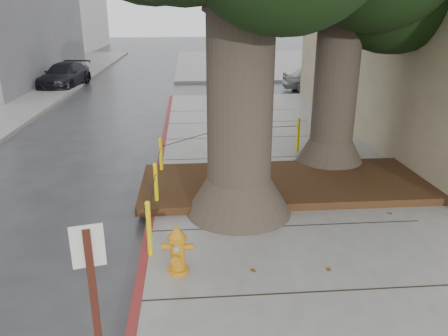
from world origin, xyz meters
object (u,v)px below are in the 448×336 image
object	(u,v)px
car_silver	(319,78)
car_dark	(65,75)
car_red	(399,76)
fire_hydrant	(177,250)

from	to	relation	value
car_silver	car_dark	size ratio (longest dim) A/B	0.85
car_red	car_dark	bearing A→B (deg)	89.11
car_silver	car_red	distance (m)	4.74
fire_hydrant	car_silver	distance (m)	17.98
fire_hydrant	car_silver	world-z (taller)	car_silver
fire_hydrant	car_red	bearing A→B (deg)	61.47
fire_hydrant	car_dark	xyz separation A→B (m)	(-6.37, 18.72, 0.11)
fire_hydrant	car_silver	bearing A→B (deg)	72.60
fire_hydrant	car_red	world-z (taller)	car_red
car_dark	car_red	bearing A→B (deg)	2.45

